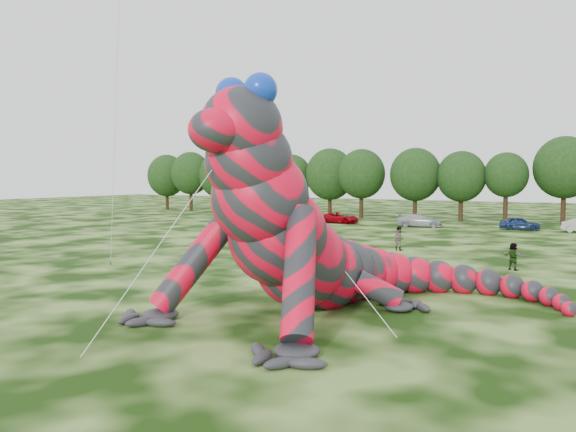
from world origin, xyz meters
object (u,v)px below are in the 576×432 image
(tree_7, at_px, (415,184))
(car_4, at_px, (520,223))
(car_3, at_px, (420,220))
(tree_1, at_px, (191,181))
(spectator_4, at_px, (238,225))
(spectator_5, at_px, (513,256))
(tree_8, at_px, (461,186))
(car_1, at_px, (301,215))
(tree_0, at_px, (167,182))
(tree_3, at_px, (252,183))
(tree_6, at_px, (361,184))
(flying_kite, at_px, (119,0))
(inflatable_gecko, at_px, (321,199))
(spectator_0, at_px, (238,240))
(tree_2, at_px, (220,182))
(spectator_1, at_px, (399,238))
(tree_4, at_px, (291,184))
(car_2, at_px, (340,218))
(tree_5, at_px, (330,182))
(tree_10, at_px, (564,180))
(car_0, at_px, (231,212))
(tree_9, at_px, (506,188))

(tree_7, bearing_deg, car_4, -31.33)
(tree_7, distance_m, car_4, 16.70)
(car_3, bearing_deg, tree_1, 64.68)
(spectator_4, relative_size, spectator_5, 0.97)
(tree_8, distance_m, car_1, 20.63)
(tree_0, distance_m, car_1, 34.37)
(tree_1, bearing_deg, car_1, -21.29)
(tree_3, xyz_separation_m, tree_6, (18.16, -0.38, 0.03))
(flying_kite, distance_m, spectator_5, 27.45)
(inflatable_gecko, bearing_deg, tree_6, 121.60)
(car_1, height_order, spectator_4, spectator_4)
(car_3, height_order, car_4, car_3)
(tree_0, distance_m, car_3, 49.78)
(car_4, bearing_deg, flying_kite, 147.66)
(spectator_0, bearing_deg, tree_2, 147.57)
(car_4, bearing_deg, spectator_1, 154.43)
(tree_7, distance_m, spectator_4, 27.88)
(car_3, bearing_deg, tree_6, 37.63)
(tree_4, relative_size, car_2, 1.87)
(tree_5, height_order, spectator_4, tree_5)
(tree_3, relative_size, car_4, 2.27)
(car_4, height_order, spectator_1, spectator_1)
(car_1, bearing_deg, tree_6, -33.81)
(tree_10, distance_m, car_3, 18.88)
(tree_4, distance_m, tree_6, 12.26)
(tree_4, height_order, tree_10, tree_10)
(tree_0, relative_size, car_4, 2.29)
(tree_0, relative_size, tree_7, 1.00)
(tree_3, height_order, tree_10, tree_10)
(flying_kite, relative_size, car_0, 4.39)
(flying_kite, xyz_separation_m, tree_1, (-35.60, 50.36, -10.59))
(tree_7, relative_size, tree_8, 1.06)
(car_0, height_order, spectator_5, spectator_5)
(tree_8, bearing_deg, tree_10, 7.81)
(tree_9, height_order, car_4, tree_9)
(tree_10, distance_m, spectator_5, 38.37)
(tree_10, bearing_deg, tree_7, -174.20)
(tree_0, bearing_deg, tree_4, -1.20)
(car_1, bearing_deg, car_3, -99.54)
(tree_6, relative_size, spectator_4, 5.88)
(tree_6, distance_m, spectator_4, 25.76)
(flying_kite, relative_size, tree_4, 1.95)
(tree_5, height_order, car_2, tree_5)
(tree_5, distance_m, tree_10, 30.52)
(tree_0, relative_size, tree_4, 1.05)
(inflatable_gecko, bearing_deg, spectator_0, 147.10)
(flying_kite, xyz_separation_m, tree_2, (-30.26, 51.07, -10.67))
(inflatable_gecko, relative_size, spectator_0, 10.15)
(tree_1, bearing_deg, car_3, -15.21)
(tree_2, bearing_deg, tree_3, -13.07)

